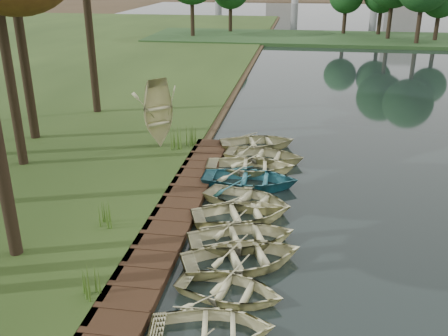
# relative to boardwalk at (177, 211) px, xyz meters

# --- Properties ---
(ground) EXTENTS (300.00, 300.00, 0.00)m
(ground) POSITION_rel_boardwalk_xyz_m (1.60, 0.00, -0.15)
(ground) COLOR #3D2F1D
(boardwalk) EXTENTS (1.60, 16.00, 0.30)m
(boardwalk) POSITION_rel_boardwalk_xyz_m (0.00, 0.00, 0.00)
(boardwalk) COLOR #332013
(boardwalk) RESTS_ON ground
(peninsula) EXTENTS (50.00, 14.00, 0.45)m
(peninsula) POSITION_rel_boardwalk_xyz_m (9.60, 50.00, 0.08)
(peninsula) COLOR #25441E
(peninsula) RESTS_ON ground
(rowboat_0) EXTENTS (3.45, 2.69, 0.65)m
(rowboat_0) POSITION_rel_boardwalk_xyz_m (2.51, -6.45, 0.23)
(rowboat_0) COLOR beige
(rowboat_0) RESTS_ON water
(rowboat_1) EXTENTS (3.41, 2.71, 0.64)m
(rowboat_1) POSITION_rel_boardwalk_xyz_m (2.70, -4.79, 0.22)
(rowboat_1) COLOR beige
(rowboat_1) RESTS_ON water
(rowboat_2) EXTENTS (4.54, 3.97, 0.78)m
(rowboat_2) POSITION_rel_boardwalk_xyz_m (2.88, -3.18, 0.29)
(rowboat_2) COLOR beige
(rowboat_2) RESTS_ON water
(rowboat_3) EXTENTS (4.28, 3.67, 0.75)m
(rowboat_3) POSITION_rel_boardwalk_xyz_m (2.71, -1.94, 0.27)
(rowboat_3) COLOR beige
(rowboat_3) RESTS_ON water
(rowboat_4) EXTENTS (4.32, 3.71, 0.75)m
(rowboat_4) POSITION_rel_boardwalk_xyz_m (2.48, -0.22, 0.28)
(rowboat_4) COLOR beige
(rowboat_4) RESTS_ON water
(rowboat_5) EXTENTS (4.18, 3.56, 0.73)m
(rowboat_5) POSITION_rel_boardwalk_xyz_m (2.57, 1.02, 0.27)
(rowboat_5) COLOR beige
(rowboat_5) RESTS_ON water
(rowboat_6) EXTENTS (4.02, 2.88, 0.83)m
(rowboat_6) POSITION_rel_boardwalk_xyz_m (2.45, 2.86, 0.32)
(rowboat_6) COLOR teal
(rowboat_6) RESTS_ON water
(rowboat_7) EXTENTS (4.14, 3.09, 0.82)m
(rowboat_7) POSITION_rel_boardwalk_xyz_m (2.32, 4.38, 0.31)
(rowboat_7) COLOR beige
(rowboat_7) RESTS_ON water
(rowboat_8) EXTENTS (4.06, 3.12, 0.78)m
(rowboat_8) POSITION_rel_boardwalk_xyz_m (2.81, 5.85, 0.29)
(rowboat_8) COLOR beige
(rowboat_8) RESTS_ON water
(rowboat_9) EXTENTS (4.45, 3.72, 0.79)m
(rowboat_9) POSITION_rel_boardwalk_xyz_m (2.33, 7.71, 0.30)
(rowboat_9) COLOR beige
(rowboat_9) RESTS_ON water
(stored_rowboat) EXTENTS (4.19, 4.15, 0.71)m
(stored_rowboat) POSITION_rel_boardwalk_xyz_m (-2.49, 6.51, 0.51)
(stored_rowboat) COLOR beige
(stored_rowboat) RESTS_ON bank
(reeds_0) EXTENTS (0.60, 0.60, 0.87)m
(reeds_0) POSITION_rel_boardwalk_xyz_m (-1.00, -5.66, 0.59)
(reeds_0) COLOR #3F661E
(reeds_0) RESTS_ON bank
(reeds_1) EXTENTS (0.60, 0.60, 0.94)m
(reeds_1) POSITION_rel_boardwalk_xyz_m (-2.04, -1.71, 0.62)
(reeds_1) COLOR #3F661E
(reeds_1) RESTS_ON bank
(reeds_2) EXTENTS (0.60, 0.60, 1.12)m
(reeds_2) POSITION_rel_boardwalk_xyz_m (-1.54, 6.29, 0.71)
(reeds_2) COLOR #3F661E
(reeds_2) RESTS_ON bank
(reeds_3) EXTENTS (0.60, 0.60, 1.00)m
(reeds_3) POSITION_rel_boardwalk_xyz_m (-1.00, 6.95, 0.65)
(reeds_3) COLOR #3F661E
(reeds_3) RESTS_ON bank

